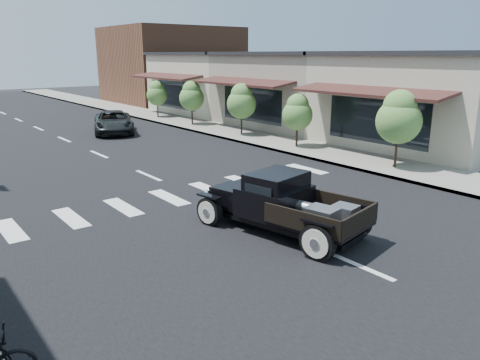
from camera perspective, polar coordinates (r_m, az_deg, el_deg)
ground at (r=12.81m, az=3.41°, el=-5.79°), size 120.00×120.00×0.00m
road at (r=25.65m, az=-19.27°, el=4.04°), size 14.00×80.00×0.02m
road_markings at (r=21.06m, az=-14.80°, el=2.09°), size 12.00×60.00×0.06m
sidewalk_right at (r=29.40m, az=-3.39°, el=6.31°), size 3.00×80.00×0.15m
storefront_near at (r=26.44m, az=22.87°, el=8.93°), size 10.00×9.00×4.50m
storefront_mid at (r=31.83m, az=8.52°, el=10.79°), size 10.00×9.00×4.50m
storefront_far at (r=38.60m, az=-1.35°, el=11.68°), size 10.00×9.00×4.50m
far_building_right at (r=47.20m, az=-8.31°, el=13.67°), size 11.00×10.00×7.00m
small_tree_a at (r=19.64m, az=18.69°, el=5.75°), size 1.78×1.78×2.97m
small_tree_b at (r=23.23m, az=6.99°, el=7.14°), size 1.48×1.48×2.47m
small_tree_c at (r=26.51m, az=0.19°, el=8.53°), size 1.65×1.65×2.75m
small_tree_d at (r=30.78m, az=-5.90°, el=9.29°), size 1.60×1.60×2.66m
small_tree_e at (r=34.84m, az=-10.06°, el=9.65°), size 1.48×1.48×2.47m
hotrod_pickup at (r=12.23m, az=5.23°, el=-2.80°), size 3.10×5.05×1.63m
second_car at (r=28.83m, az=-15.16°, el=6.79°), size 3.72×5.15×1.30m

